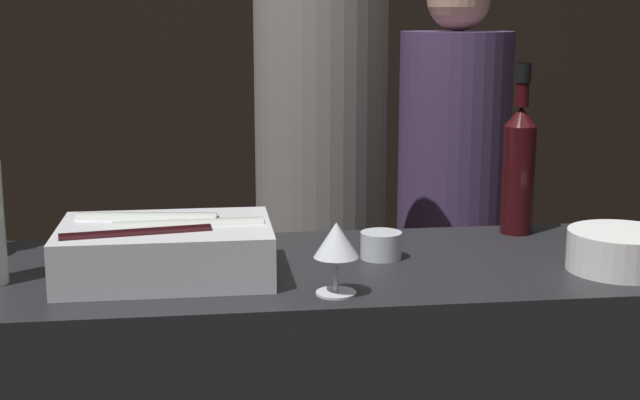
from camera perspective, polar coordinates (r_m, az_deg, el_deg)
wall_back_chalkboard at (r=3.80m, az=-4.26°, el=10.35°), size 6.40×0.06×2.80m
ice_bin_with_bottles at (r=1.64m, az=-9.96°, el=-2.99°), size 0.38×0.26×0.11m
bowl_white at (r=1.74m, az=18.72°, el=-3.02°), size 0.20×0.20×0.07m
wine_glass at (r=1.50m, az=1.14°, el=-2.75°), size 0.08×0.08×0.13m
candle_votive at (r=1.74m, az=3.93°, el=-2.89°), size 0.08×0.08×0.05m
red_wine_bottle_black_foil at (r=1.96m, az=12.62°, el=2.34°), size 0.07×0.07×0.37m
person_in_hoodie at (r=3.09m, az=8.50°, el=0.83°), size 0.38×0.38×1.65m
person_blond_tee at (r=2.54m, az=0.05°, el=0.19°), size 0.37×0.37×1.76m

